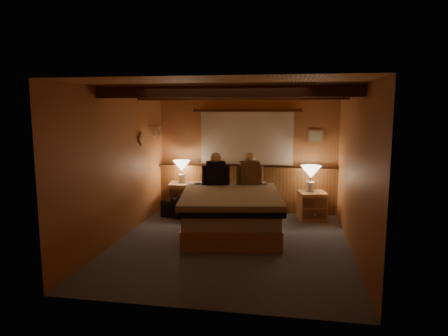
% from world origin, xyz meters
% --- Properties ---
extents(floor, '(4.20, 4.20, 0.00)m').
position_xyz_m(floor, '(0.00, 0.00, 0.00)').
color(floor, '#515660').
rests_on(floor, ground).
extents(ceiling, '(4.20, 4.20, 0.00)m').
position_xyz_m(ceiling, '(0.00, 0.00, 2.40)').
color(ceiling, gold).
rests_on(ceiling, wall_back).
extents(wall_back, '(3.60, 0.00, 3.60)m').
position_xyz_m(wall_back, '(0.00, 2.10, 1.20)').
color(wall_back, '#AF6E3E').
rests_on(wall_back, floor).
extents(wall_left, '(0.00, 4.20, 4.20)m').
position_xyz_m(wall_left, '(-1.80, 0.00, 1.20)').
color(wall_left, '#AF6E3E').
rests_on(wall_left, floor).
extents(wall_right, '(0.00, 4.20, 4.20)m').
position_xyz_m(wall_right, '(1.80, 0.00, 1.20)').
color(wall_right, '#AF6E3E').
rests_on(wall_right, floor).
extents(wall_front, '(3.60, 0.00, 3.60)m').
position_xyz_m(wall_front, '(0.00, -2.10, 1.20)').
color(wall_front, '#AF6E3E').
rests_on(wall_front, floor).
extents(wainscot, '(3.60, 0.23, 0.94)m').
position_xyz_m(wainscot, '(0.00, 2.04, 0.49)').
color(wainscot, brown).
rests_on(wainscot, wall_back).
extents(curtain_window, '(2.18, 0.09, 1.11)m').
position_xyz_m(curtain_window, '(0.00, 2.03, 1.52)').
color(curtain_window, '#442411').
rests_on(curtain_window, wall_back).
extents(ceiling_beams, '(3.60, 1.65, 0.16)m').
position_xyz_m(ceiling_beams, '(0.00, 0.15, 2.31)').
color(ceiling_beams, '#442411').
rests_on(ceiling_beams, ceiling).
extents(coat_rail, '(0.05, 0.55, 0.24)m').
position_xyz_m(coat_rail, '(-1.72, 1.58, 1.67)').
color(coat_rail, silver).
rests_on(coat_rail, wall_left).
extents(framed_print, '(0.30, 0.04, 0.25)m').
position_xyz_m(framed_print, '(1.35, 2.08, 1.55)').
color(framed_print, tan).
rests_on(framed_print, wall_back).
extents(bed, '(1.88, 2.28, 0.70)m').
position_xyz_m(bed, '(-0.09, 0.56, 0.37)').
color(bed, '#AB7549').
rests_on(bed, floor).
extents(nightstand_left, '(0.61, 0.57, 0.60)m').
position_xyz_m(nightstand_left, '(-1.24, 1.73, 0.30)').
color(nightstand_left, '#AB7549').
rests_on(nightstand_left, floor).
extents(nightstand_right, '(0.57, 0.53, 0.54)m').
position_xyz_m(nightstand_right, '(1.30, 1.60, 0.27)').
color(nightstand_right, '#AB7549').
rests_on(nightstand_right, floor).
extents(lamp_left, '(0.34, 0.34, 0.45)m').
position_xyz_m(lamp_left, '(-1.28, 1.77, 0.92)').
color(lamp_left, silver).
rests_on(lamp_left, nightstand_left).
extents(lamp_right, '(0.38, 0.38, 0.49)m').
position_xyz_m(lamp_right, '(1.26, 1.62, 0.88)').
color(lamp_right, silver).
rests_on(lamp_right, nightstand_right).
extents(person_left, '(0.50, 0.27, 0.62)m').
position_xyz_m(person_left, '(-0.47, 1.17, 0.94)').
color(person_left, black).
rests_on(person_left, bed).
extents(person_right, '(0.50, 0.28, 0.62)m').
position_xyz_m(person_right, '(0.14, 1.30, 0.94)').
color(person_right, brown).
rests_on(person_right, bed).
extents(duffel_bag, '(0.61, 0.45, 0.39)m').
position_xyz_m(duffel_bag, '(-1.28, 1.38, 0.17)').
color(duffel_bag, black).
rests_on(duffel_bag, floor).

